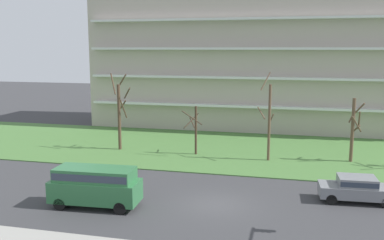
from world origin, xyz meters
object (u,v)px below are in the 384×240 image
at_px(tree_center, 269,121).
at_px(tree_far_left, 120,112).
at_px(tree_right, 353,128).
at_px(sedan_gray_near_left, 357,188).
at_px(van_green_center_left, 95,184).
at_px(tree_left, 195,129).

bearing_deg(tree_center, tree_far_left, 176.71).
bearing_deg(tree_far_left, tree_right, 1.21).
bearing_deg(sedan_gray_near_left, van_green_center_left, 13.37).
height_order(tree_left, van_green_center_left, tree_left).
height_order(tree_far_left, van_green_center_left, tree_far_left).
bearing_deg(tree_left, sedan_gray_near_left, -36.33).
bearing_deg(van_green_center_left, tree_far_left, 104.08).
bearing_deg(van_green_center_left, tree_left, 75.04).
relative_size(tree_left, tree_center, 0.59).
xyz_separation_m(tree_left, tree_center, (6.31, -0.55, 1.05)).
xyz_separation_m(tree_center, tree_right, (6.69, 1.19, -0.56)).
bearing_deg(tree_center, van_green_center_left, -125.32).
distance_m(tree_center, van_green_center_left, 15.93).
relative_size(tree_far_left, van_green_center_left, 1.32).
height_order(tree_center, van_green_center_left, tree_center).
bearing_deg(tree_right, sedan_gray_near_left, -94.94).
height_order(tree_right, van_green_center_left, tree_right).
height_order(tree_far_left, tree_left, tree_far_left).
xyz_separation_m(tree_right, van_green_center_left, (-15.82, -14.09, -1.44)).
bearing_deg(tree_far_left, tree_left, -1.75).
bearing_deg(tree_far_left, van_green_center_left, -72.83).
bearing_deg(tree_left, van_green_center_left, -101.87).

